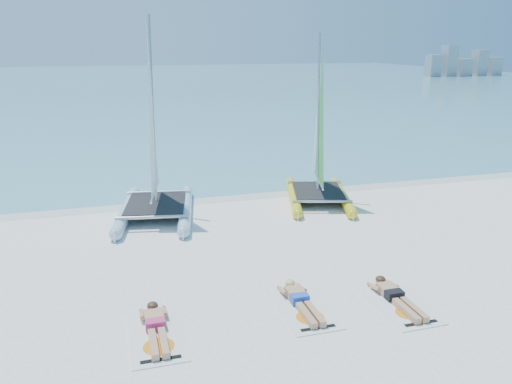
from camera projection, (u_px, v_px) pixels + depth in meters
ground at (264, 258)px, 12.57m from camera, size 140.00×140.00×0.00m
sea at (134, 82)px, 70.59m from camera, size 140.00×115.00×0.01m
wet_sand_strip at (219, 196)px, 17.64m from camera, size 140.00×1.40×0.01m
distant_skyline at (463, 64)px, 83.38m from camera, size 14.00×2.00×5.00m
catamaran_blue at (153, 157)px, 15.27m from camera, size 2.96×4.90×6.27m
catamaran_yellow at (318, 147)px, 17.05m from camera, size 3.10×4.62×5.73m
towel_a at (157, 336)px, 9.19m from camera, size 1.00×1.85×0.02m
sunbather_a at (156, 326)px, 9.34m from camera, size 0.37×1.73×0.26m
towel_b at (304, 309)px, 10.14m from camera, size 1.00×1.85×0.02m
sunbather_b at (300, 300)px, 10.28m from camera, size 0.37×1.73×0.26m
towel_c at (400, 305)px, 10.29m from camera, size 1.00×1.85×0.02m
sunbather_c at (395, 296)px, 10.44m from camera, size 0.37×1.73×0.26m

